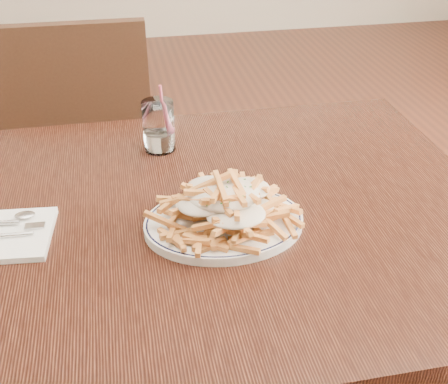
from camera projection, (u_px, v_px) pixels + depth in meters
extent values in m
cube|color=black|center=(162.00, 223.00, 0.99)|extent=(1.20, 0.80, 0.04)
cylinder|color=black|center=(354.00, 239.00, 1.57)|extent=(0.05, 0.05, 0.71)
cube|color=black|center=(88.00, 153.00, 1.84)|extent=(0.42, 0.42, 0.04)
cube|color=black|center=(75.00, 106.00, 1.55)|extent=(0.42, 0.04, 0.46)
cylinder|color=black|center=(144.00, 179.00, 2.13)|extent=(0.04, 0.04, 0.41)
cylinder|color=black|center=(47.00, 188.00, 2.08)|extent=(0.04, 0.04, 0.41)
cylinder|color=black|center=(151.00, 234.00, 1.84)|extent=(0.04, 0.04, 0.41)
cylinder|color=black|center=(39.00, 246.00, 1.78)|extent=(0.04, 0.04, 0.41)
torus|color=black|center=(224.00, 221.00, 0.94)|extent=(0.29, 0.29, 0.01)
ellipsoid|color=silver|center=(224.00, 193.00, 0.91)|extent=(0.19, 0.16, 0.03)
cylinder|color=white|center=(159.00, 126.00, 1.15)|extent=(0.07, 0.07, 0.11)
cylinder|color=white|center=(160.00, 140.00, 1.17)|extent=(0.06, 0.06, 0.04)
cylinder|color=#F45D7B|center=(163.00, 115.00, 1.15)|extent=(0.01, 0.04, 0.14)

